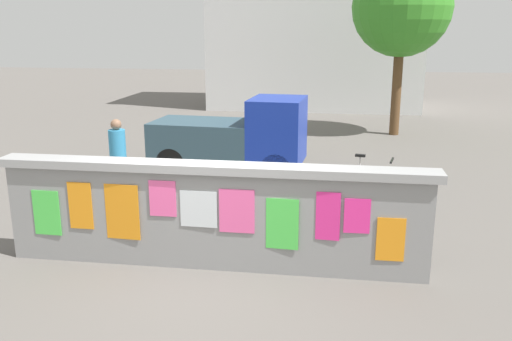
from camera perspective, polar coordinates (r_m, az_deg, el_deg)
ground at (r=15.67m, az=2.00°, el=2.23°), size 60.00×60.00×0.00m
poster_wall at (r=7.84m, az=-4.63°, el=-4.64°), size 6.33×0.42×1.56m
auto_rickshaw_truck at (r=12.88m, az=-2.10°, el=3.56°), size 3.70×1.77×1.85m
motorcycle at (r=9.60m, az=-4.10°, el=-3.10°), size 1.90×0.56×0.87m
bicycle_near at (r=9.52m, az=7.19°, el=-3.97°), size 1.71×0.44×0.95m
bicycle_far at (r=11.17m, az=11.56°, el=-1.33°), size 1.68×0.50×0.95m
person_walking at (r=11.47m, az=-14.37°, el=2.14°), size 0.36×0.36×1.62m
tree_roadside at (r=18.17m, az=15.13°, el=16.25°), size 3.10×3.10×5.60m
building_background at (r=24.62m, az=6.33°, el=15.59°), size 9.19×4.96×7.52m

